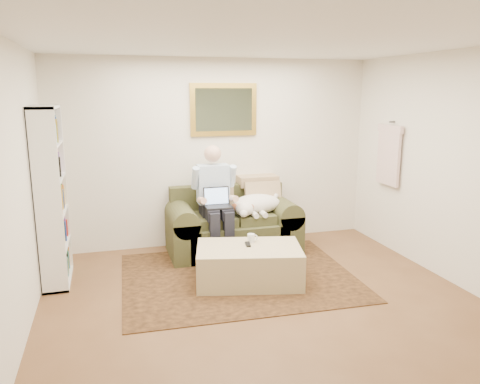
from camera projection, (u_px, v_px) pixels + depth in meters
name	position (u px, v px, depth m)	size (l,w,h in m)	color
room_shell	(266.00, 180.00, 4.55)	(4.51, 5.00, 2.61)	brown
rug	(238.00, 276.00, 5.53)	(2.67, 2.14, 0.01)	black
sofa	(233.00, 230.00, 6.37)	(1.74, 0.88, 1.04)	#4B4927
seated_man	(216.00, 203.00, 6.06)	(0.57, 0.82, 1.46)	#8CAED8
laptop	(217.00, 202.00, 5.99)	(0.34, 0.27, 0.24)	black
sleeping_dog	(257.00, 204.00, 6.29)	(0.72, 0.45, 0.27)	white
ottoman	(249.00, 265.00, 5.33)	(1.17, 0.75, 0.43)	tan
coffee_mug	(251.00, 238.00, 5.45)	(0.08, 0.08, 0.10)	white
tv_remote	(248.00, 244.00, 5.35)	(0.05, 0.15, 0.02)	black
bookshelf	(51.00, 196.00, 5.22)	(0.28, 0.80, 2.00)	white
wall_mirror	(224.00, 110.00, 6.45)	(0.94, 0.04, 0.72)	gold
hanging_shirt	(389.00, 152.00, 6.31)	(0.06, 0.52, 0.90)	beige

